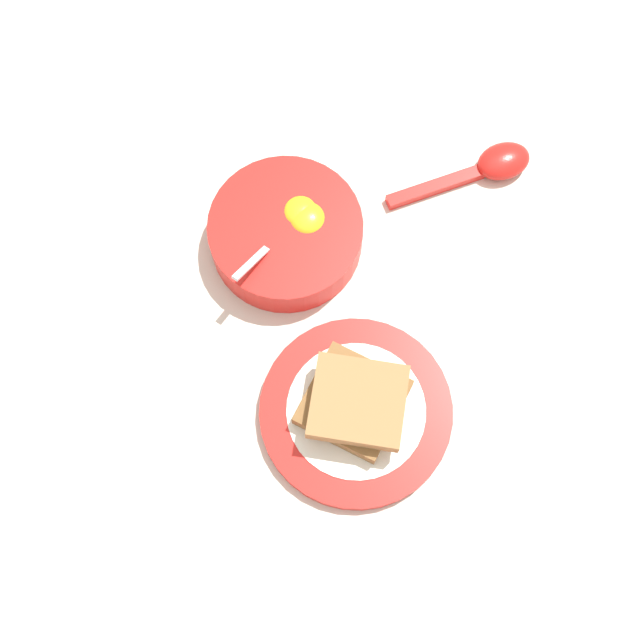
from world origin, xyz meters
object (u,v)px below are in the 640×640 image
object	(u,v)px
toast_plate	(356,412)
soup_spoon	(489,167)
egg_bowl	(287,233)
toast_sandwich	(355,402)

from	to	relation	value
toast_plate	soup_spoon	world-z (taller)	soup_spoon
egg_bowl	toast_sandwich	xyz separation A→B (m)	(0.09, -0.17, 0.01)
egg_bowl	toast_plate	world-z (taller)	egg_bowl
toast_sandwich	soup_spoon	bearing A→B (deg)	69.13
toast_sandwich	soup_spoon	xyz separation A→B (m)	(0.11, 0.28, -0.02)
egg_bowl	toast_plate	bearing A→B (deg)	-60.94
toast_plate	egg_bowl	bearing A→B (deg)	119.06
toast_plate	toast_sandwich	xyz separation A→B (m)	(-0.00, 0.00, 0.03)
toast_sandwich	egg_bowl	bearing A→B (deg)	119.06
egg_bowl	toast_sandwich	distance (m)	0.19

